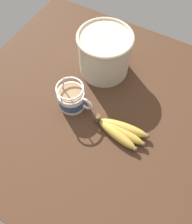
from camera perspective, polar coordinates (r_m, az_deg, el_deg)
table at (r=81.80cm, az=-1.81°, el=2.15°), size 92.39×92.39×3.52cm
coffee_mug at (r=76.50cm, az=-6.32°, el=3.58°), size 13.29×9.55×14.41cm
banana_bunch at (r=73.12cm, az=6.41°, el=-4.99°), size 19.13×9.50×4.14cm
woven_basket at (r=83.08cm, az=2.25°, el=15.16°), size 20.05×20.05×16.69cm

